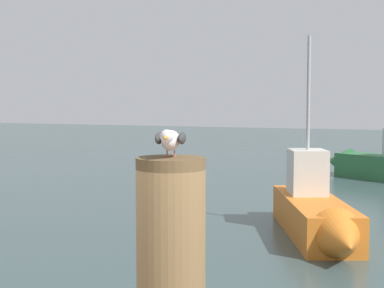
{
  "coord_description": "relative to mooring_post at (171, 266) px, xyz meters",
  "views": [
    {
      "loc": [
        1.24,
        -2.68,
        2.82
      ],
      "look_at": [
        0.02,
        -0.04,
        2.6
      ],
      "focal_mm": 51.26,
      "sensor_mm": 36.0,
      "label": 1
    }
  ],
  "objects": [
    {
      "name": "mooring_post",
      "position": [
        0.0,
        0.0,
        0.0
      ],
      "size": [
        0.35,
        0.35,
        1.09
      ],
      "primitive_type": "cylinder",
      "color": "brown",
      "rests_on": "harbor_quay"
    },
    {
      "name": "seagull",
      "position": [
        0.0,
        -0.01,
        0.63
      ],
      "size": [
        0.2,
        0.38,
        0.14
      ],
      "color": "#C66F60",
      "rests_on": "mooring_post"
    },
    {
      "name": "boat_orange",
      "position": [
        -1.16,
        9.0,
        -1.48
      ],
      "size": [
        3.0,
        4.8,
        4.43
      ],
      "color": "orange",
      "rests_on": "ground_plane"
    }
  ]
}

